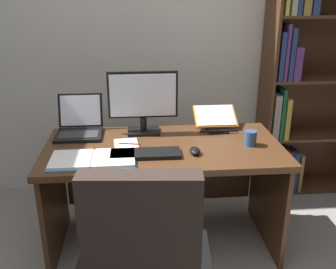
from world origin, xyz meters
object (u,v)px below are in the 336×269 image
computer_mouse (195,151)px  coffee_mug (250,138)px  desk (163,169)px  keyboard (146,154)px  reading_stand_with_book (216,118)px  laptop (80,127)px  open_binder (93,159)px  notepad (126,145)px  monitor (143,103)px  pen (129,144)px  bookshelf (305,81)px

computer_mouse → coffee_mug: 0.39m
computer_mouse → coffee_mug: coffee_mug is taller
coffee_mug → desk: bearing=168.2°
keyboard → reading_stand_with_book: reading_stand_with_book is taller
laptop → keyboard: laptop is taller
desk → reading_stand_with_book: bearing=30.1°
reading_stand_with_book → open_binder: 0.97m
laptop → open_binder: laptop is taller
notepad → reading_stand_with_book: bearing=24.5°
reading_stand_with_book → coffee_mug: size_ratio=3.11×
desk → coffee_mug: coffee_mug is taller
keyboard → open_binder: 0.31m
desk → laptop: size_ratio=4.73×
monitor → keyboard: (0.00, -0.40, -0.20)m
computer_mouse → desk: bearing=129.0°
desk → monitor: monitor is taller
keyboard → pen: 0.19m
desk → monitor: size_ratio=3.21×
reading_stand_with_book → coffee_mug: reading_stand_with_book is taller
bookshelf → open_binder: bookshelf is taller
computer_mouse → bookshelf: bearing=40.1°
monitor → computer_mouse: (0.30, -0.40, -0.20)m
open_binder → coffee_mug: 0.99m
reading_stand_with_book → bookshelf: bearing=27.2°
monitor → open_binder: monitor is taller
monitor → coffee_mug: size_ratio=4.91×
keyboard → notepad: size_ratio=2.00×
computer_mouse → pen: (-0.40, 0.16, -0.01)m
desk → bookshelf: bearing=28.1°
open_binder → pen: size_ratio=3.60×
open_binder → coffee_mug: (0.98, 0.16, 0.04)m
open_binder → pen: 0.30m
laptop → pen: bearing=-35.4°
desk → open_binder: bearing=-147.5°
keyboard → pen: size_ratio=3.00×
desk → pen: 0.32m
reading_stand_with_book → pen: bearing=-154.8°
notepad → keyboard: bearing=-54.3°
laptop → reading_stand_with_book: (0.96, 0.05, 0.02)m
bookshelf → laptop: bearing=-165.2°
laptop → computer_mouse: (0.74, -0.41, -0.03)m
keyboard → open_binder: (-0.31, -0.05, -0.00)m
notepad → coffee_mug: (0.79, -0.06, 0.04)m
desk → laptop: 0.64m
computer_mouse → notepad: size_ratio=0.50×
desk → keyboard: (-0.12, -0.22, 0.22)m
bookshelf → open_binder: (-1.65, -0.93, -0.22)m
bookshelf → pen: size_ratio=14.23×
desk → open_binder: open_binder is taller
monitor → bookshelf: bearing=19.6°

